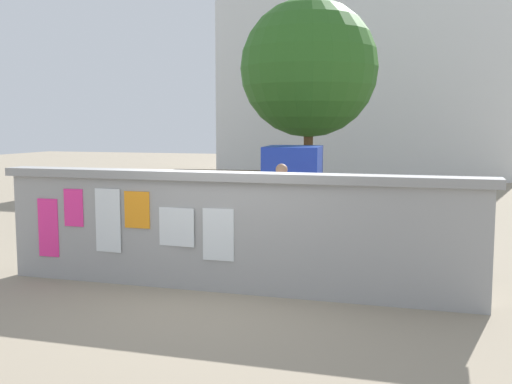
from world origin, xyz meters
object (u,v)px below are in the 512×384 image
object	(u,v)px
motorcycle	(412,249)
bicycle_near	(375,227)
auto_rickshaw_truck	(250,188)
person_walking	(281,198)
tree_roadside	(309,68)

from	to	relation	value
motorcycle	bicycle_near	world-z (taller)	bicycle_near
auto_rickshaw_truck	motorcycle	size ratio (longest dim) A/B	1.96
person_walking	tree_roadside	distance (m)	7.74
bicycle_near	person_walking	xyz separation A→B (m)	(-1.60, -1.03, 0.62)
motorcycle	tree_roadside	bearing A→B (deg)	111.73
auto_rickshaw_truck	person_walking	world-z (taller)	auto_rickshaw_truck
motorcycle	person_walking	bearing A→B (deg)	149.44
bicycle_near	person_walking	world-z (taller)	person_walking
person_walking	auto_rickshaw_truck	bearing A→B (deg)	119.70
motorcycle	bicycle_near	bearing A→B (deg)	107.97
auto_rickshaw_truck	person_walking	size ratio (longest dim) A/B	2.30
tree_roadside	motorcycle	bearing A→B (deg)	-68.27
bicycle_near	tree_roadside	bearing A→B (deg)	113.19
auto_rickshaw_truck	bicycle_near	bearing A→B (deg)	-24.29
auto_rickshaw_truck	motorcycle	world-z (taller)	auto_rickshaw_truck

